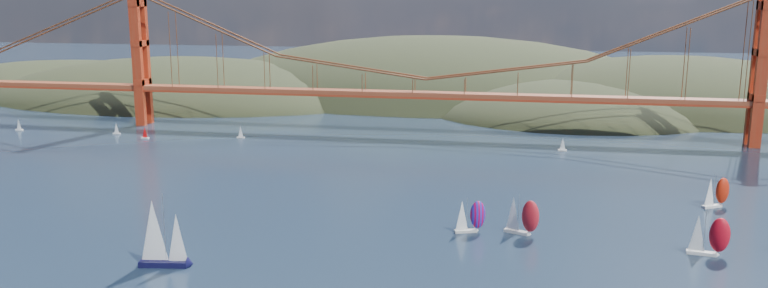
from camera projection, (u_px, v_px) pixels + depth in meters
headlands at (538, 125)px, 384.04m from camera, size 725.00×225.00×96.00m
bridge at (422, 52)px, 288.84m from camera, size 552.00×12.00×55.00m
sloop_navy at (160, 234)px, 153.93m from camera, size 10.42×6.38×15.70m
racer_0 at (521, 215)px, 174.60m from camera, size 8.64×5.95×9.67m
racer_1 at (708, 235)px, 160.78m from camera, size 8.68×4.14×9.79m
racer_3 at (716, 192)px, 196.13m from camera, size 7.85×5.98×8.88m
racer_rwb at (469, 216)px, 176.07m from camera, size 7.68×4.98×8.59m
distant_boat_0 at (19, 125)px, 302.44m from camera, size 3.00×2.00×4.70m
distant_boat_1 at (116, 128)px, 294.61m from camera, size 3.00×2.00×4.70m
distant_boat_2 at (145, 132)px, 286.00m from camera, size 3.00×2.00×4.70m
distant_boat_3 at (241, 132)px, 286.86m from camera, size 3.00×2.00×4.70m
distant_boat_8 at (563, 144)px, 264.32m from camera, size 3.00×2.00×4.70m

